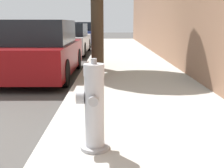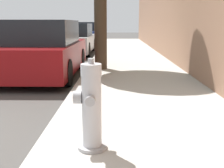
# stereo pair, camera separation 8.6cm
# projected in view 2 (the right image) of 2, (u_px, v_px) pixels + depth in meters

# --- Properties ---
(sidewalk_slab) EXTENTS (2.64, 40.00, 0.16)m
(sidewalk_slab) POSITION_uv_depth(u_px,v_px,m) (161.00, 149.00, 2.98)
(sidewalk_slab) COLOR #A8A59E
(sidewalk_slab) RESTS_ON ground_plane
(fire_hydrant) EXTENTS (0.32, 0.32, 0.91)m
(fire_hydrant) POSITION_uv_depth(u_px,v_px,m) (91.00, 108.00, 2.73)
(fire_hydrant) COLOR #97979C
(fire_hydrant) RESTS_ON sidewalk_slab
(parked_car_near) EXTENTS (1.80, 4.02, 1.46)m
(parked_car_near) POSITION_uv_depth(u_px,v_px,m) (43.00, 50.00, 7.29)
(parked_car_near) COLOR maroon
(parked_car_near) RESTS_ON ground_plane
(parked_car_mid) EXTENTS (1.84, 4.42, 1.37)m
(parked_car_mid) POSITION_uv_depth(u_px,v_px,m) (72.00, 39.00, 12.78)
(parked_car_mid) COLOR #B7B7BC
(parked_car_mid) RESTS_ON ground_plane
(parked_car_far) EXTENTS (1.88, 4.36, 1.44)m
(parked_car_far) POSITION_uv_depth(u_px,v_px,m) (85.00, 34.00, 18.50)
(parked_car_far) COLOR navy
(parked_car_far) RESTS_ON ground_plane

